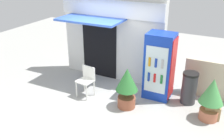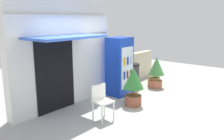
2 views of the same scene
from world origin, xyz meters
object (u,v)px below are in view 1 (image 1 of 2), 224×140
at_px(drink_cooler, 159,66).
at_px(potted_plant_near_shop, 127,85).
at_px(potted_plant_curbside, 212,96).
at_px(cardboard_box, 212,111).
at_px(trash_bin, 189,88).
at_px(plastic_chair, 87,79).

height_order(drink_cooler, potted_plant_near_shop, drink_cooler).
xyz_separation_m(potted_plant_curbside, cardboard_box, (0.07, 0.12, -0.48)).
relative_size(drink_cooler, cardboard_box, 5.13).
relative_size(trash_bin, cardboard_box, 2.45).
bearing_deg(cardboard_box, plastic_chair, -172.70).
xyz_separation_m(potted_plant_near_shop, trash_bin, (1.41, 0.96, -0.20)).
bearing_deg(plastic_chair, trash_bin, 18.16).
height_order(drink_cooler, plastic_chair, drink_cooler).
height_order(plastic_chair, potted_plant_curbside, potted_plant_curbside).
height_order(potted_plant_near_shop, potted_plant_curbside, potted_plant_near_shop).
distance_m(drink_cooler, potted_plant_curbside, 1.58).
height_order(trash_bin, cardboard_box, trash_bin).
relative_size(potted_plant_near_shop, trash_bin, 1.25).
bearing_deg(potted_plant_curbside, trash_bin, 137.06).
xyz_separation_m(drink_cooler, trash_bin, (0.85, 0.04, -0.48)).
distance_m(drink_cooler, cardboard_box, 1.76).
xyz_separation_m(drink_cooler, potted_plant_curbside, (1.46, -0.53, -0.28)).
bearing_deg(trash_bin, drink_cooler, -177.23).
bearing_deg(potted_plant_curbside, plastic_chair, -174.62).
relative_size(plastic_chair, potted_plant_near_shop, 0.78).
xyz_separation_m(plastic_chair, potted_plant_near_shop, (1.27, -0.08, 0.13)).
relative_size(drink_cooler, trash_bin, 2.09).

